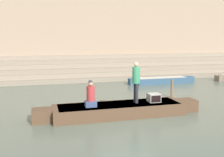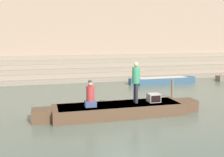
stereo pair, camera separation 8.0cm
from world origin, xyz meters
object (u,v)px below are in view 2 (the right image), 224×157
(tv_set, at_px, (154,98))
(moored_boat_shore, at_px, (163,80))
(person_standing, at_px, (136,79))
(person_rowing, at_px, (90,96))
(rowboat_main, at_px, (119,109))
(mooring_post, at_px, (172,89))

(tv_set, bearing_deg, moored_boat_shore, 62.74)
(person_standing, height_order, person_rowing, person_standing)
(rowboat_main, relative_size, moored_boat_shore, 1.41)
(person_rowing, height_order, mooring_post, person_rowing)
(person_standing, relative_size, tv_set, 3.43)
(rowboat_main, distance_m, mooring_post, 4.55)
(tv_set, bearing_deg, person_rowing, -176.95)
(person_standing, distance_m, moored_boat_shore, 8.37)
(person_rowing, relative_size, mooring_post, 1.09)
(rowboat_main, bearing_deg, moored_boat_shore, 54.33)
(person_rowing, distance_m, tv_set, 2.79)
(rowboat_main, height_order, person_rowing, person_rowing)
(rowboat_main, relative_size, person_rowing, 6.47)
(person_rowing, xyz_separation_m, tv_set, (2.78, 0.10, -0.26))
(rowboat_main, xyz_separation_m, moored_boat_shore, (5.30, 6.95, -0.04))
(tv_set, xyz_separation_m, moored_boat_shore, (3.76, 6.98, -0.46))
(person_standing, height_order, moored_boat_shore, person_standing)
(rowboat_main, bearing_deg, person_standing, 6.05)
(person_rowing, relative_size, moored_boat_shore, 0.22)
(rowboat_main, height_order, mooring_post, mooring_post)
(person_standing, height_order, mooring_post, person_standing)
(person_standing, distance_m, mooring_post, 4.04)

